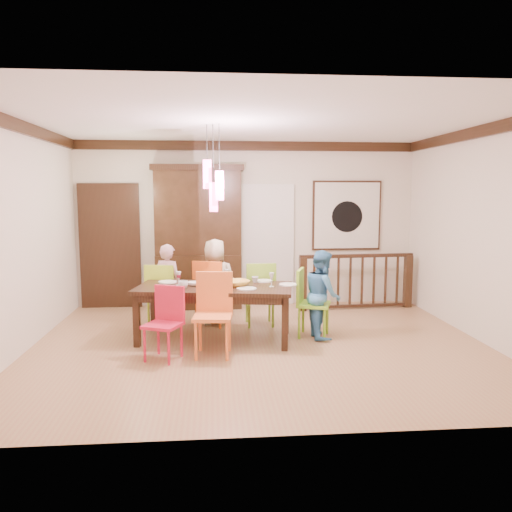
{
  "coord_description": "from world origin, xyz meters",
  "views": [
    {
      "loc": [
        -0.6,
        -6.39,
        2.01
      ],
      "look_at": [
        -0.02,
        0.43,
        1.14
      ],
      "focal_mm": 35.0,
      "sensor_mm": 36.0,
      "label": 1
    }
  ],
  "objects": [
    {
      "name": "plate_near_left",
      "position": [
        -1.23,
        0.02,
        0.76
      ],
      "size": [
        0.26,
        0.26,
        0.01
      ],
      "primitive_type": "cylinder",
      "color": "white",
      "rests_on": "dining_table"
    },
    {
      "name": "chair_far_right",
      "position": [
        0.09,
        1.03,
        0.56
      ],
      "size": [
        0.45,
        0.45,
        0.98
      ],
      "rotation": [
        0.0,
        0.0,
        3.17
      ],
      "color": "#7BAE2B",
      "rests_on": "floor"
    },
    {
      "name": "person_far_left",
      "position": [
        -1.3,
        1.14,
        0.62
      ],
      "size": [
        0.54,
        0.47,
        1.25
      ],
      "primitive_type": "imported",
      "rotation": [
        0.0,
        0.0,
        2.69
      ],
      "color": "#E5AEC0",
      "rests_on": "floor"
    },
    {
      "name": "wine_glass_c",
      "position": [
        -0.65,
        0.11,
        0.84
      ],
      "size": [
        0.08,
        0.08,
        0.19
      ],
      "primitive_type": null,
      "color": "#590C19",
      "rests_on": "dining_table"
    },
    {
      "name": "panel_door",
      "position": [
        -2.4,
        2.45,
        1.05
      ],
      "size": [
        1.04,
        0.07,
        2.24
      ],
      "primitive_type": "cube",
      "color": "black",
      "rests_on": "wall_back"
    },
    {
      "name": "dining_table",
      "position": [
        -0.6,
        0.3,
        0.67
      ],
      "size": [
        2.22,
        1.28,
        0.75
      ],
      "rotation": [
        0.0,
        0.0,
        -0.16
      ],
      "color": "black",
      "rests_on": "floor"
    },
    {
      "name": "serving_bowl",
      "position": [
        -0.3,
        0.25,
        0.79
      ],
      "size": [
        0.45,
        0.45,
        0.08
      ],
      "primitive_type": "imported",
      "rotation": [
        0.0,
        0.0,
        0.43
      ],
      "color": "gold",
      "rests_on": "dining_table"
    },
    {
      "name": "chair_far_left",
      "position": [
        -1.37,
        1.08,
        0.55
      ],
      "size": [
        0.5,
        0.5,
        0.96
      ],
      "rotation": [
        0.0,
        0.0,
        2.97
      ],
      "color": "#A5CF2A",
      "rests_on": "floor"
    },
    {
      "name": "wall_left",
      "position": [
        -3.0,
        0.0,
        1.45
      ],
      "size": [
        0.0,
        5.0,
        5.0
      ],
      "primitive_type": "plane",
      "rotation": [
        1.57,
        0.0,
        1.57
      ],
      "color": "beige",
      "rests_on": "floor"
    },
    {
      "name": "person_end_right",
      "position": [
        0.9,
        0.31,
        0.61
      ],
      "size": [
        0.49,
        0.61,
        1.22
      ],
      "primitive_type": "imported",
      "rotation": [
        0.0,
        0.0,
        1.61
      ],
      "color": "#448AC0",
      "rests_on": "floor"
    },
    {
      "name": "plate_near_mid",
      "position": [
        -0.18,
        0.04,
        0.76
      ],
      "size": [
        0.26,
        0.26,
        0.01
      ],
      "primitive_type": "cylinder",
      "color": "white",
      "rests_on": "dining_table"
    },
    {
      "name": "wall_back",
      "position": [
        0.0,
        2.5,
        1.45
      ],
      "size": [
        6.0,
        0.0,
        6.0
      ],
      "primitive_type": "plane",
      "rotation": [
        1.57,
        0.0,
        0.0
      ],
      "color": "beige",
      "rests_on": "floor"
    },
    {
      "name": "chair_far_mid",
      "position": [
        -0.63,
        1.08,
        0.58
      ],
      "size": [
        0.58,
        0.58,
        1.01
      ],
      "rotation": [
        0.0,
        0.0,
        2.82
      ],
      "color": "#E65A18",
      "rests_on": "floor"
    },
    {
      "name": "plate_far_left",
      "position": [
        -1.26,
        0.64,
        0.76
      ],
      "size": [
        0.26,
        0.26,
        0.01
      ],
      "primitive_type": "cylinder",
      "color": "white",
      "rests_on": "dining_table"
    },
    {
      "name": "plate_far_right",
      "position": [
        0.1,
        0.6,
        0.76
      ],
      "size": [
        0.26,
        0.26,
        0.01
      ],
      "primitive_type": "cylinder",
      "color": "white",
      "rests_on": "dining_table"
    },
    {
      "name": "china_hutch",
      "position": [
        -0.86,
        2.3,
        1.24
      ],
      "size": [
        1.57,
        0.46,
        2.49
      ],
      "color": "black",
      "rests_on": "floor"
    },
    {
      "name": "pendant_cluster",
      "position": [
        -0.59,
        0.3,
        2.11
      ],
      "size": [
        0.27,
        0.21,
        1.14
      ],
      "color": "#FA4B92",
      "rests_on": "ceiling"
    },
    {
      "name": "chair_near_left",
      "position": [
        -1.22,
        -0.47,
        0.5
      ],
      "size": [
        0.52,
        0.52,
        0.88
      ],
      "rotation": [
        0.0,
        0.0,
        -0.41
      ],
      "color": "red",
      "rests_on": "floor"
    },
    {
      "name": "floor",
      "position": [
        0.0,
        0.0,
        0.0
      ],
      "size": [
        6.0,
        6.0,
        0.0
      ],
      "primitive_type": "plane",
      "color": "#A77451",
      "rests_on": "ground"
    },
    {
      "name": "plate_end_right",
      "position": [
        0.42,
        0.28,
        0.76
      ],
      "size": [
        0.26,
        0.26,
        0.01
      ],
      "primitive_type": "cylinder",
      "color": "white",
      "rests_on": "dining_table"
    },
    {
      "name": "cup_right",
      "position": [
        -0.02,
        0.51,
        0.79
      ],
      "size": [
        0.09,
        0.09,
        0.09
      ],
      "primitive_type": "imported",
      "rotation": [
        0.0,
        0.0,
        0.02
      ],
      "color": "silver",
      "rests_on": "dining_table"
    },
    {
      "name": "crown_molding",
      "position": [
        0.0,
        0.0,
        2.82
      ],
      "size": [
        6.0,
        5.0,
        0.16
      ],
      "primitive_type": null,
      "color": "black",
      "rests_on": "wall_back"
    },
    {
      "name": "person_far_mid",
      "position": [
        -0.58,
        1.14,
        0.66
      ],
      "size": [
        0.65,
        0.44,
        1.32
      ],
      "primitive_type": "imported",
      "rotation": [
        0.0,
        0.0,
        3.17
      ],
      "color": "#C3B493",
      "rests_on": "floor"
    },
    {
      "name": "white_doorway",
      "position": [
        0.35,
        2.46,
        1.05
      ],
      "size": [
        0.97,
        0.05,
        2.22
      ],
      "primitive_type": "cube",
      "color": "silver",
      "rests_on": "wall_back"
    },
    {
      "name": "ceiling",
      "position": [
        0.0,
        0.0,
        2.9
      ],
      "size": [
        6.0,
        6.0,
        0.0
      ],
      "primitive_type": "plane",
      "rotation": [
        3.14,
        0.0,
        0.0
      ],
      "color": "white",
      "rests_on": "wall_back"
    },
    {
      "name": "cup_left",
      "position": [
        -1.01,
        0.18,
        0.8
      ],
      "size": [
        0.16,
        0.16,
        0.1
      ],
      "primitive_type": "imported",
      "rotation": [
        0.0,
        0.0,
        -0.29
      ],
      "color": "silver",
      "rests_on": "dining_table"
    },
    {
      "name": "wine_glass_d",
      "position": [
        0.17,
        0.18,
        0.84
      ],
      "size": [
        0.08,
        0.08,
        0.19
      ],
      "primitive_type": null,
      "color": "silver",
      "rests_on": "dining_table"
    },
    {
      "name": "wine_glass_a",
      "position": [
        -1.09,
        0.41,
        0.84
      ],
      "size": [
        0.08,
        0.08,
        0.19
      ],
      "primitive_type": null,
      "color": "#590C19",
      "rests_on": "dining_table"
    },
    {
      "name": "napkin",
      "position": [
        -0.66,
        -0.02,
        0.76
      ],
      "size": [
        0.18,
        0.14,
        0.01
      ],
      "primitive_type": "cube",
      "color": "#D83359",
      "rests_on": "dining_table"
    },
    {
      "name": "painting",
      "position": [
        1.8,
        2.46,
        1.6
      ],
      "size": [
        1.25,
        0.06,
        1.25
      ],
      "color": "black",
      "rests_on": "wall_back"
    },
    {
      "name": "wall_right",
      "position": [
        3.0,
        0.0,
        1.45
      ],
      "size": [
        0.0,
        5.0,
        5.0
      ],
      "primitive_type": "plane",
      "rotation": [
        1.57,
        0.0,
        -1.57
      ],
      "color": "beige",
      "rests_on": "floor"
    },
    {
      "name": "balustrade",
      "position": [
        1.86,
        1.95,
        0.5
      ],
      "size": [
        2.03,
        0.21,
        0.96
      ],
      "rotation": [
        0.0,
        0.0,
        0.07
      ],
      "color": "black",
      "rests_on": "floor"
    },
    {
      "name": "chair_near_mid",
      "position": [
        -0.62,
        -0.38,
        0.59
      ],
      "size": [
        0.51,
        0.51,
        1.02
      ],
      "rotation": [
        0.0,
        0.0,
        -0.11
      ],
      "color": "orange",
      "rests_on": "floor"
    },
    {
      "name": "chair_end_right",
      "position": [
        0.78,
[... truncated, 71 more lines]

